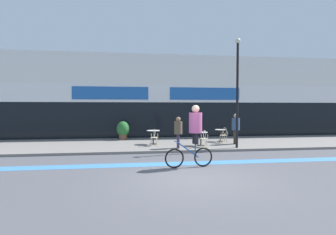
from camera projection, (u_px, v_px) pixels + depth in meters
ground_plane at (193, 179)px, 7.96m from camera, size 120.00×120.00×0.00m
sidewalk_slab at (164, 144)px, 15.14m from camera, size 40.00×5.50×0.12m
storefront_facade at (156, 98)px, 19.70m from camera, size 40.00×4.06×5.78m
bike_lane_stripe at (180, 164)px, 10.09m from camera, size 36.00×0.70×0.01m
bistro_table_0 at (153, 134)px, 14.57m from camera, size 0.74×0.74×0.77m
bistro_table_1 at (201, 136)px, 14.01m from camera, size 0.75×0.75×0.73m
bistro_table_2 at (220, 133)px, 15.72m from camera, size 0.64×0.64×0.72m
cafe_chair_0_near at (154, 136)px, 13.95m from camera, size 0.42×0.59×0.90m
cafe_chair_1_near at (204, 137)px, 13.39m from camera, size 0.41×0.58×0.90m
cafe_chair_2_near at (224, 134)px, 15.11m from camera, size 0.45×0.60×0.90m
planter_pot at (123, 130)px, 16.60m from camera, size 0.81×0.81×1.18m
lamp_post at (237, 85)px, 13.20m from camera, size 0.26×0.26×5.52m
cyclist_0 at (194, 131)px, 9.46m from camera, size 1.79×0.57×2.26m
pedestrian_near_end at (178, 130)px, 13.13m from camera, size 0.48×0.48×1.57m
pedestrian_far_end at (236, 126)px, 14.66m from camera, size 0.49×0.49×1.70m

